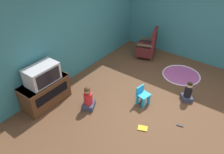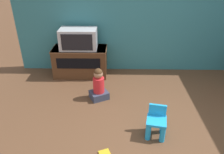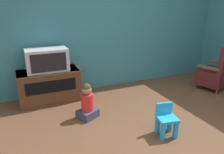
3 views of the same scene
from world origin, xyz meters
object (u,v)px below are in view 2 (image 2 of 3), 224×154
object	(u,v)px
tv_cabinet	(80,61)
yellow_kid_chair	(156,124)
television	(79,39)
child_watching_center	(99,86)

from	to	relation	value
tv_cabinet	yellow_kid_chair	world-z (taller)	tv_cabinet
television	yellow_kid_chair	xyz separation A→B (m)	(1.37, -1.88, -0.64)
tv_cabinet	child_watching_center	world-z (taller)	tv_cabinet
television	child_watching_center	bearing A→B (deg)	-62.93
yellow_kid_chair	television	bearing A→B (deg)	137.28
television	child_watching_center	size ratio (longest dim) A/B	1.24
tv_cabinet	yellow_kid_chair	bearing A→B (deg)	-54.29
tv_cabinet	television	bearing A→B (deg)	-90.00
child_watching_center	television	bearing A→B (deg)	90.13
television	yellow_kid_chair	distance (m)	2.42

